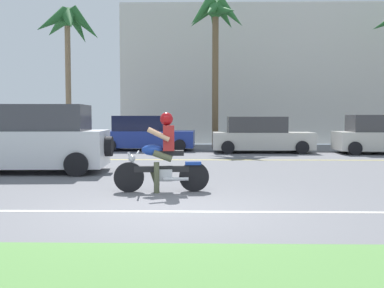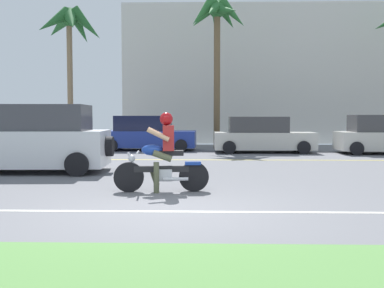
% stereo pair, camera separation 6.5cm
% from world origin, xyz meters
% --- Properties ---
extents(ground, '(56.00, 30.00, 0.04)m').
position_xyz_m(ground, '(0.00, 3.00, -0.02)').
color(ground, slate).
extents(lane_line_near, '(50.40, 0.12, 0.01)m').
position_xyz_m(lane_line_near, '(0.00, -0.10, 0.00)').
color(lane_line_near, silver).
rests_on(lane_line_near, ground).
extents(lane_line_far, '(50.40, 0.12, 0.01)m').
position_xyz_m(lane_line_far, '(0.00, 8.95, 0.00)').
color(lane_line_far, yellow).
rests_on(lane_line_far, ground).
extents(motorcyclist, '(2.00, 0.65, 1.68)m').
position_xyz_m(motorcyclist, '(-0.27, 1.91, 0.71)').
color(motorcyclist, black).
rests_on(motorcyclist, ground).
extents(suv_nearby, '(4.71, 2.35, 1.92)m').
position_xyz_m(suv_nearby, '(-4.39, 5.22, 0.93)').
color(suv_nearby, silver).
rests_on(suv_nearby, ground).
extents(parked_car_0, '(3.70, 1.95, 1.52)m').
position_xyz_m(parked_car_0, '(-7.25, 11.44, 0.71)').
color(parked_car_0, '#8C939E').
rests_on(parked_car_0, ground).
extents(parked_car_1, '(4.41, 2.06, 1.61)m').
position_xyz_m(parked_car_1, '(-2.07, 13.64, 0.75)').
color(parked_car_1, navy).
rests_on(parked_car_1, ground).
extents(parked_car_2, '(4.35, 2.00, 1.57)m').
position_xyz_m(parked_car_2, '(3.15, 12.50, 0.73)').
color(parked_car_2, beige).
rests_on(parked_car_2, ground).
extents(parked_car_3, '(3.84, 2.10, 1.65)m').
position_xyz_m(parked_car_3, '(8.14, 11.95, 0.76)').
color(parked_car_3, beige).
rests_on(parked_car_3, ground).
extents(palm_tree_0, '(3.10, 3.32, 7.49)m').
position_xyz_m(palm_tree_0, '(1.23, 15.21, 6.27)').
color(palm_tree_0, brown).
rests_on(palm_tree_0, ground).
extents(palm_tree_1, '(3.36, 3.48, 7.05)m').
position_xyz_m(palm_tree_1, '(-6.01, 14.93, 5.86)').
color(palm_tree_1, '#846B4C').
rests_on(palm_tree_1, ground).
extents(motorcyclist_distant, '(1.48, 0.82, 1.35)m').
position_xyz_m(motorcyclist_distant, '(-6.61, 8.51, 0.57)').
color(motorcyclist_distant, black).
rests_on(motorcyclist_distant, ground).
extents(building_far, '(21.75, 4.00, 8.15)m').
position_xyz_m(building_far, '(6.67, 21.00, 4.08)').
color(building_far, beige).
rests_on(building_far, ground).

